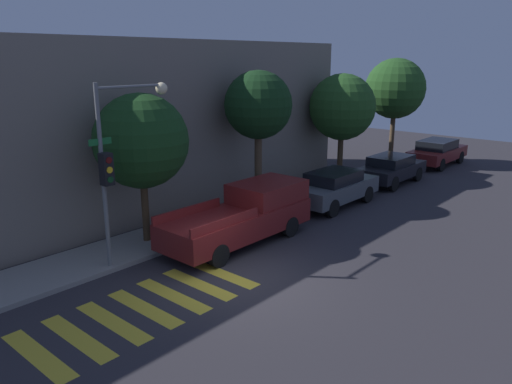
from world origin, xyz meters
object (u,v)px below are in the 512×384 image
(sedan_middle, at_px, (391,168))
(tree_far_end, at_px, (342,107))
(tree_near_corner, at_px, (141,141))
(tree_midblock, at_px, (258,106))
(traffic_light_pole, at_px, (119,149))
(sedan_far_end, at_px, (437,152))
(tree_behind_truck, at_px, (395,89))
(pickup_truck, at_px, (245,215))
(sedan_near_corner, at_px, (334,187))

(sedan_middle, relative_size, tree_far_end, 0.80)
(tree_near_corner, distance_m, tree_far_end, 11.85)
(tree_midblock, height_order, tree_far_end, tree_midblock)
(traffic_light_pole, bearing_deg, tree_midblock, 7.89)
(sedan_far_end, distance_m, tree_midblock, 13.60)
(tree_far_end, distance_m, tree_behind_truck, 5.56)
(traffic_light_pole, distance_m, tree_midblock, 7.19)
(tree_midblock, bearing_deg, tree_near_corner, 180.00)
(sedan_far_end, xyz_separation_m, tree_near_corner, (-18.60, 2.25, 2.67))
(sedan_far_end, bearing_deg, sedan_middle, 180.00)
(traffic_light_pole, distance_m, pickup_truck, 4.78)
(traffic_light_pole, xyz_separation_m, sedan_near_corner, (9.32, -1.27, -2.71))
(sedan_far_end, distance_m, tree_near_corner, 18.93)
(pickup_truck, height_order, sedan_far_end, pickup_truck)
(tree_midblock, bearing_deg, pickup_truck, -145.41)
(sedan_far_end, bearing_deg, tree_behind_truck, 118.65)
(pickup_truck, bearing_deg, tree_near_corner, 136.27)
(sedan_near_corner, bearing_deg, sedan_middle, 0.00)
(traffic_light_pole, relative_size, tree_behind_truck, 0.90)
(pickup_truck, distance_m, sedan_far_end, 16.25)
(sedan_near_corner, relative_size, tree_far_end, 0.82)
(sedan_near_corner, bearing_deg, sedan_far_end, 0.00)
(traffic_light_pole, xyz_separation_m, tree_midblock, (7.09, 0.98, 0.65))
(tree_near_corner, bearing_deg, tree_midblock, -0.00)
(sedan_middle, distance_m, tree_far_end, 3.83)
(tree_behind_truck, bearing_deg, sedan_middle, -153.10)
(pickup_truck, height_order, tree_near_corner, tree_near_corner)
(traffic_light_pole, relative_size, sedan_near_corner, 1.24)
(traffic_light_pole, relative_size, pickup_truck, 0.96)
(pickup_truck, bearing_deg, tree_midblock, 34.59)
(tree_midblock, relative_size, tree_behind_truck, 0.93)
(pickup_truck, bearing_deg, tree_behind_truck, 8.54)
(sedan_middle, bearing_deg, pickup_truck, -180.00)
(sedan_far_end, bearing_deg, sedan_near_corner, 180.00)
(tree_near_corner, height_order, tree_far_end, tree_far_end)
(sedan_far_end, height_order, tree_midblock, tree_midblock)
(traffic_light_pole, xyz_separation_m, tree_far_end, (13.31, 0.98, 0.14))
(tree_behind_truck, bearing_deg, pickup_truck, -171.46)
(traffic_light_pole, height_order, tree_midblock, tree_midblock)
(pickup_truck, xyz_separation_m, tree_near_corner, (-2.36, 2.25, 2.52))
(traffic_light_pole, relative_size, tree_midblock, 0.97)
(pickup_truck, bearing_deg, traffic_light_pole, 161.60)
(sedan_near_corner, relative_size, sedan_far_end, 0.95)
(sedan_middle, bearing_deg, tree_far_end, 115.72)
(tree_near_corner, bearing_deg, sedan_near_corner, -16.01)
(sedan_far_end, xyz_separation_m, tree_behind_truck, (-1.23, 2.25, 3.49))
(sedan_middle, xyz_separation_m, tree_far_end, (-1.09, 2.25, 2.90))
(pickup_truck, relative_size, sedan_far_end, 1.22)
(sedan_near_corner, height_order, tree_far_end, tree_far_end)
(tree_near_corner, xyz_separation_m, tree_midblock, (5.63, -0.00, 0.71))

